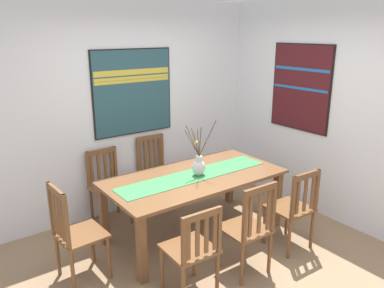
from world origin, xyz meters
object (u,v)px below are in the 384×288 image
chair_2 (155,171)px  painting_on_side_wall (301,88)px  chair_1 (249,227)px  chair_4 (294,208)px  painting_on_back_wall (133,92)px  centerpiece_vase (199,165)px  chair_0 (108,185)px  dining_table (194,183)px  chair_3 (193,249)px  chair_5 (74,232)px

chair_2 → painting_on_side_wall: bearing=-32.5°
chair_1 → painting_on_side_wall: 2.14m
chair_4 → chair_1: bearing=-176.7°
chair_2 → painting_on_back_wall: bearing=138.7°
centerpiece_vase → chair_4: 1.12m
painting_on_back_wall → painting_on_side_wall: 2.15m
chair_0 → painting_on_back_wall: painting_on_back_wall is taller
chair_4 → painting_on_side_wall: painting_on_side_wall is taller
dining_table → chair_2: (0.03, 0.92, -0.14)m
chair_2 → chair_3: chair_2 is taller
chair_1 → centerpiece_vase: bearing=86.0°
dining_table → chair_1: 0.92m
chair_1 → chair_4: size_ratio=1.05×
painting_on_side_wall → chair_4: bearing=-140.9°
painting_on_back_wall → chair_5: bearing=-138.3°
chair_0 → chair_4: chair_4 is taller
chair_2 → chair_3: bearing=-111.1°
centerpiece_vase → chair_5: bearing=179.7°
dining_table → chair_3: size_ratio=2.25×
chair_3 → painting_on_side_wall: painting_on_side_wall is taller
dining_table → chair_2: bearing=88.0°
chair_0 → chair_5: size_ratio=0.93×
chair_0 → painting_on_side_wall: painting_on_side_wall is taller
centerpiece_vase → chair_3: centerpiece_vase is taller
dining_table → chair_3: 1.10m
dining_table → painting_on_back_wall: size_ratio=1.84×
chair_0 → painting_on_side_wall: size_ratio=0.83×
chair_1 → chair_2: bearing=88.4°
chair_3 → painting_on_back_wall: painting_on_back_wall is taller
chair_3 → painting_on_side_wall: bearing=18.7°
chair_1 → painting_on_back_wall: (-0.14, 1.99, 1.06)m
chair_4 → painting_on_back_wall: (-0.85, 1.95, 1.08)m
centerpiece_vase → chair_3: size_ratio=0.72×
dining_table → chair_1: (-0.02, -0.90, -0.15)m
chair_4 → painting_on_side_wall: bearing=39.1°
chair_0 → chair_3: size_ratio=1.02×
chair_3 → painting_on_side_wall: size_ratio=0.81×
chair_1 → painting_on_back_wall: painting_on_back_wall is taller
chair_3 → painting_on_back_wall: (0.50, 1.96, 1.08)m
centerpiece_vase → painting_on_side_wall: bearing=-2.4°
chair_1 → painting_on_side_wall: painting_on_side_wall is taller
centerpiece_vase → dining_table: bearing=145.4°
painting_on_back_wall → centerpiece_vase: bearing=-79.7°
chair_4 → painting_on_side_wall: size_ratio=0.84×
chair_5 → painting_on_back_wall: 1.97m
chair_0 → chair_2: size_ratio=0.94×
chair_1 → chair_3: size_ratio=1.09×
chair_1 → chair_2: (0.05, 1.82, 0.01)m
dining_table → chair_4: (0.69, -0.86, -0.16)m
centerpiece_vase → chair_3: 1.16m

